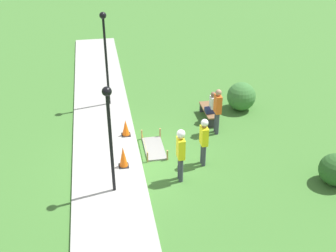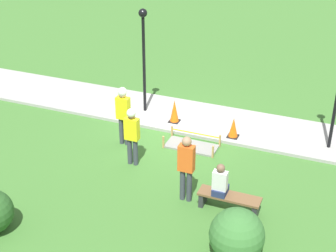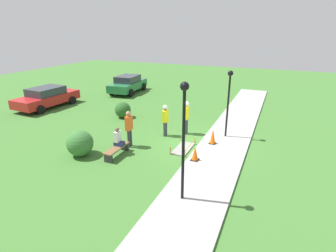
% 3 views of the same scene
% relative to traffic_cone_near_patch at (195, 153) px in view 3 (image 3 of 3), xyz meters
% --- Properties ---
extents(ground_plane, '(60.00, 60.00, 0.00)m').
position_rel_traffic_cone_near_patch_xyz_m(ground_plane, '(1.84, 0.36, -0.42)').
color(ground_plane, '#3D702D').
extents(sidewalk, '(28.00, 2.36, 0.10)m').
position_rel_traffic_cone_near_patch_xyz_m(sidewalk, '(1.84, -0.82, -0.37)').
color(sidewalk, '#9E9E99').
rests_on(sidewalk, ground_plane).
extents(wet_concrete_patch, '(1.61, 0.75, 0.40)m').
position_rel_traffic_cone_near_patch_xyz_m(wet_concrete_patch, '(1.03, 0.93, -0.38)').
color(wet_concrete_patch, gray).
rests_on(wet_concrete_patch, ground_plane).
extents(traffic_cone_near_patch, '(0.34, 0.34, 0.64)m').
position_rel_traffic_cone_near_patch_xyz_m(traffic_cone_near_patch, '(0.00, 0.00, 0.00)').
color(traffic_cone_near_patch, black).
rests_on(traffic_cone_near_patch, sidewalk).
extents(traffic_cone_far_patch, '(0.34, 0.34, 0.77)m').
position_rel_traffic_cone_near_patch_xyz_m(traffic_cone_far_patch, '(2.06, -0.27, 0.06)').
color(traffic_cone_far_patch, black).
rests_on(traffic_cone_far_patch, sidewalk).
extents(park_bench, '(1.56, 0.44, 0.44)m').
position_rel_traffic_cone_near_patch_xyz_m(park_bench, '(-0.87, 3.50, -0.11)').
color(park_bench, '#2D2D33').
rests_on(park_bench, ground_plane).
extents(person_seated_on_bench, '(0.36, 0.44, 0.89)m').
position_rel_traffic_cone_near_patch_xyz_m(person_seated_on_bench, '(-0.63, 3.55, 0.37)').
color(person_seated_on_bench, navy).
rests_on(person_seated_on_bench, park_bench).
extents(worker_supervisor, '(0.40, 0.27, 1.88)m').
position_rel_traffic_cone_near_patch_xyz_m(worker_supervisor, '(3.02, 1.49, 0.72)').
color(worker_supervisor, '#383D47').
rests_on(worker_supervisor, ground_plane).
extents(worker_assistant, '(0.40, 0.25, 1.76)m').
position_rel_traffic_cone_near_patch_xyz_m(worker_assistant, '(2.28, 2.45, 0.63)').
color(worker_assistant, '#383D47').
rests_on(worker_assistant, ground_plane).
extents(bystander_in_orange_shirt, '(0.40, 0.24, 1.85)m').
position_rel_traffic_cone_near_patch_xyz_m(bystander_in_orange_shirt, '(0.28, 3.50, 0.64)').
color(bystander_in_orange_shirt, '#383D47').
rests_on(bystander_in_orange_shirt, ground_plane).
extents(lamppost_near, '(0.28, 0.28, 3.53)m').
position_rel_traffic_cone_near_patch_xyz_m(lamppost_near, '(3.30, -0.68, 2.02)').
color(lamppost_near, black).
rests_on(lamppost_near, sidewalk).
extents(lamppost_far, '(0.28, 0.28, 4.02)m').
position_rel_traffic_cone_near_patch_xyz_m(lamppost_far, '(-2.85, -0.46, 2.30)').
color(lamppost_far, black).
rests_on(lamppost_far, sidewalk).
extents(parked_car_green, '(4.66, 2.42, 1.57)m').
position_rel_traffic_cone_near_patch_xyz_m(parked_car_green, '(10.55, 9.88, 0.40)').
color(parked_car_green, '#236B3D').
rests_on(parked_car_green, ground_plane).
extents(parked_car_red, '(4.83, 2.39, 1.51)m').
position_rel_traffic_cone_near_patch_xyz_m(parked_car_red, '(3.98, 12.91, 0.36)').
color(parked_car_red, red).
rests_on(parked_car_red, ground_plane).
extents(shrub_rounded_near, '(1.05, 1.05, 1.05)m').
position_rel_traffic_cone_near_patch_xyz_m(shrub_rounded_near, '(4.08, 6.32, 0.11)').
color(shrub_rounded_near, '#285623').
rests_on(shrub_rounded_near, ground_plane).
extents(shrub_rounded_mid, '(1.22, 1.22, 1.22)m').
position_rel_traffic_cone_near_patch_xyz_m(shrub_rounded_mid, '(-1.48, 5.09, 0.19)').
color(shrub_rounded_mid, '#387033').
rests_on(shrub_rounded_mid, ground_plane).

